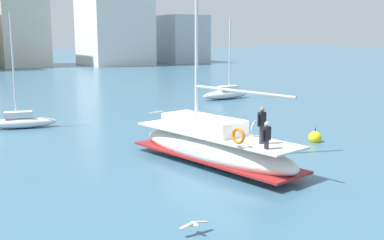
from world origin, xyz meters
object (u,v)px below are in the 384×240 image
Objects in this scene: main_sailboat at (212,145)px; moored_catamaran at (226,93)px; moored_sloop_near at (22,120)px; seagull at (194,224)px; mooring_buoy at (315,138)px.

main_sailboat is 1.64× the size of moored_catamaran.
moored_catamaran reaches higher than moored_sloop_near.
moored_sloop_near is (-6.11, 13.58, -0.39)m from main_sailboat.
main_sailboat is at bearing 53.45° from seagull.
main_sailboat is 7.69m from mooring_buoy.
mooring_buoy is at bearing -42.60° from moored_sloop_near.
seagull is 1.03× the size of mooring_buoy.
seagull is at bearing -149.03° from mooring_buoy.
moored_sloop_near is 0.98× the size of moored_catamaran.
main_sailboat is 14.90m from moored_sloop_near.
main_sailboat is 8.06m from seagull.
main_sailboat is at bearing -65.79° from moored_sloop_near.
main_sailboat is 23.19m from moored_catamaran.
main_sailboat is at bearing -172.66° from mooring_buoy.
seagull is (1.32, -20.04, -0.19)m from moored_sloop_near.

